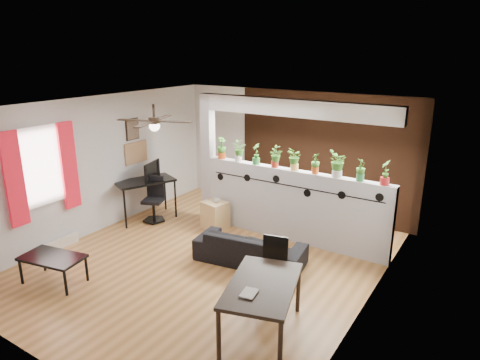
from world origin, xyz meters
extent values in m
cube|color=#9C6733|center=(0.00, 0.00, -0.05)|extent=(6.30, 7.10, 0.10)
cube|color=#B7B7BA|center=(0.00, 3.02, 1.30)|extent=(6.30, 0.04, 2.90)
cube|color=#B7B7BA|center=(0.00, -3.02, 1.30)|extent=(6.30, 0.04, 2.90)
cube|color=#B7B7BA|center=(-2.62, 0.00, 1.30)|extent=(0.04, 7.10, 2.90)
cube|color=#B7B7BA|center=(2.62, 0.00, 1.30)|extent=(0.04, 7.10, 2.90)
cube|color=white|center=(0.00, 0.00, 2.65)|extent=(6.30, 7.10, 0.10)
cube|color=#BCBCC1|center=(0.80, 1.50, 0.68)|extent=(3.60, 0.18, 1.35)
cube|color=white|center=(0.80, 1.50, 2.45)|extent=(3.60, 0.18, 0.30)
cube|color=#BCBCC1|center=(-1.11, 1.50, 1.30)|extent=(0.22, 0.20, 2.60)
cube|color=brown|center=(0.80, 2.97, 1.30)|extent=(3.90, 0.05, 2.60)
cube|color=black|center=(0.80, 1.40, 1.08)|extent=(3.31, 0.01, 0.02)
cylinder|color=black|center=(-0.75, 1.40, 1.00)|extent=(0.14, 0.01, 0.14)
cylinder|color=black|center=(-0.13, 1.40, 1.08)|extent=(0.14, 0.01, 0.14)
cylinder|color=black|center=(0.49, 1.40, 1.16)|extent=(0.14, 0.01, 0.14)
cylinder|color=black|center=(1.11, 1.40, 1.00)|extent=(0.14, 0.01, 0.14)
cylinder|color=black|center=(1.73, 1.40, 1.08)|extent=(0.14, 0.01, 0.14)
cylinder|color=black|center=(2.35, 1.40, 1.16)|extent=(0.14, 0.01, 0.14)
cube|color=white|center=(-2.58, -1.20, 1.55)|extent=(0.02, 0.95, 1.25)
cube|color=white|center=(-2.57, -1.20, 1.55)|extent=(0.04, 1.05, 1.35)
cube|color=red|center=(-2.53, -1.70, 1.45)|extent=(0.06, 0.30, 1.55)
cube|color=red|center=(-2.53, -0.70, 1.45)|extent=(0.06, 0.30, 1.55)
cube|color=silver|center=(-2.54, -1.20, 0.09)|extent=(0.08, 1.00, 0.18)
cube|color=#9D724B|center=(-2.58, 0.95, 1.35)|extent=(0.03, 0.60, 0.45)
cube|color=#8C7259|center=(-2.58, 0.90, 1.85)|extent=(0.03, 0.30, 0.40)
cube|color=black|center=(-2.58, 0.90, 1.85)|extent=(0.02, 0.34, 0.44)
cylinder|color=black|center=(-0.80, -0.30, 2.50)|extent=(0.04, 0.04, 0.20)
cylinder|color=black|center=(-0.80, -0.30, 2.35)|extent=(0.18, 0.18, 0.10)
sphere|color=white|center=(-0.80, -0.30, 2.26)|extent=(0.17, 0.17, 0.17)
cube|color=black|center=(-0.48, -0.18, 2.34)|extent=(0.55, 0.29, 0.01)
cube|color=black|center=(-0.92, 0.02, 2.34)|extent=(0.29, 0.55, 0.01)
cube|color=black|center=(-1.12, -0.42, 2.34)|extent=(0.55, 0.29, 0.01)
cube|color=black|center=(-0.68, -0.62, 2.34)|extent=(0.29, 0.55, 0.01)
cylinder|color=#D25018|center=(-0.78, 1.50, 1.41)|extent=(0.15, 0.15, 0.12)
imported|color=#245819|center=(-0.78, 1.50, 1.61)|extent=(0.20, 0.24, 0.32)
cylinder|color=white|center=(-0.39, 1.50, 1.41)|extent=(0.14, 0.14, 0.12)
imported|color=#245819|center=(-0.39, 1.50, 1.60)|extent=(0.21, 0.17, 0.29)
cylinder|color=#308439|center=(0.01, 1.50, 1.41)|extent=(0.14, 0.14, 0.12)
imported|color=#245819|center=(0.01, 1.50, 1.60)|extent=(0.25, 0.25, 0.30)
cylinder|color=#B7301D|center=(0.41, 1.50, 1.41)|extent=(0.13, 0.13, 0.12)
imported|color=#245819|center=(0.41, 1.50, 1.59)|extent=(0.23, 0.22, 0.28)
cylinder|color=#EDB253|center=(0.80, 1.50, 1.41)|extent=(0.14, 0.14, 0.12)
imported|color=#245819|center=(0.80, 1.50, 1.60)|extent=(0.26, 0.25, 0.31)
cylinder|color=#D35018|center=(1.20, 1.50, 1.41)|extent=(0.12, 0.12, 0.12)
imported|color=#245819|center=(1.20, 1.50, 1.58)|extent=(0.17, 0.20, 0.26)
cylinder|color=silver|center=(1.59, 1.50, 1.41)|extent=(0.17, 0.17, 0.12)
imported|color=#245819|center=(1.59, 1.50, 1.63)|extent=(0.23, 0.27, 0.36)
cylinder|color=#318845|center=(1.99, 1.50, 1.41)|extent=(0.13, 0.13, 0.12)
imported|color=#245819|center=(1.98, 1.50, 1.59)|extent=(0.23, 0.23, 0.27)
cylinder|color=#B21C1D|center=(2.38, 1.50, 1.41)|extent=(0.14, 0.14, 0.12)
imported|color=#245819|center=(2.38, 1.50, 1.60)|extent=(0.22, 0.25, 0.31)
imported|color=black|center=(0.60, 0.32, 0.25)|extent=(1.81, 0.93, 0.51)
cube|color=tan|center=(-0.72, 1.16, 0.28)|extent=(0.53, 0.49, 0.55)
imported|color=gray|center=(-0.67, 1.16, 0.60)|extent=(0.15, 0.15, 0.09)
cube|color=black|center=(-2.23, 0.80, 0.82)|extent=(1.03, 1.31, 0.04)
cylinder|color=black|center=(-2.69, 0.42, 0.40)|extent=(0.04, 0.04, 0.80)
cylinder|color=black|center=(-2.21, 0.20, 0.40)|extent=(0.04, 0.04, 0.80)
cylinder|color=black|center=(-2.25, 1.41, 0.40)|extent=(0.04, 0.04, 0.80)
cylinder|color=black|center=(-1.76, 1.19, 0.40)|extent=(0.04, 0.04, 0.80)
imported|color=black|center=(-2.23, 0.95, 0.94)|extent=(0.35, 0.15, 0.20)
cylinder|color=black|center=(-1.98, 0.75, 0.04)|extent=(0.48, 0.48, 0.04)
cylinder|color=black|center=(-1.98, 0.75, 0.24)|extent=(0.06, 0.06, 0.40)
cube|color=black|center=(-1.98, 0.75, 0.46)|extent=(0.50, 0.50, 0.06)
cube|color=black|center=(-2.04, 0.92, 0.72)|extent=(0.36, 0.19, 0.44)
cube|color=black|center=(1.70, -1.21, 0.68)|extent=(1.11, 1.46, 0.05)
cylinder|color=black|center=(1.53, -1.89, 0.33)|extent=(0.06, 0.06, 0.66)
cylinder|color=black|center=(2.21, -1.69, 0.33)|extent=(0.06, 0.06, 0.66)
cylinder|color=black|center=(1.19, -0.72, 0.33)|extent=(0.06, 0.06, 0.66)
cylinder|color=black|center=(1.87, -0.53, 0.33)|extent=(0.06, 0.06, 0.66)
imported|color=gray|center=(1.60, -1.51, 0.72)|extent=(0.21, 0.26, 0.02)
cube|color=black|center=(1.46, -0.53, 0.45)|extent=(0.45, 0.45, 0.03)
cube|color=black|center=(1.43, -0.36, 0.70)|extent=(0.36, 0.10, 0.48)
cube|color=black|center=(1.34, -0.72, 0.23)|extent=(0.03, 0.03, 0.45)
cube|color=black|center=(1.65, -0.65, 0.23)|extent=(0.03, 0.03, 0.45)
cube|color=black|center=(1.27, -0.40, 0.46)|extent=(0.03, 0.03, 0.92)
cube|color=black|center=(1.59, -0.34, 0.46)|extent=(0.03, 0.03, 0.92)
cube|color=black|center=(-1.57, -1.84, 0.42)|extent=(1.02, 0.69, 0.04)
cylinder|color=black|center=(-1.95, -2.14, 0.20)|extent=(0.04, 0.04, 0.40)
cylinder|color=black|center=(-1.11, -1.98, 0.20)|extent=(0.04, 0.04, 0.40)
cylinder|color=black|center=(-2.04, -1.70, 0.20)|extent=(0.04, 0.04, 0.40)
cylinder|color=black|center=(-1.20, -1.54, 0.20)|extent=(0.04, 0.04, 0.40)
camera|label=1|loc=(3.93, -5.20, 3.43)|focal=32.00mm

